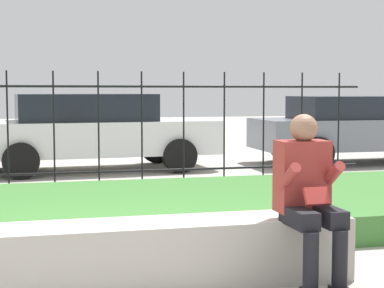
% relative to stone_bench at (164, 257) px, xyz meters
% --- Properties ---
extents(stone_bench, '(2.87, 0.51, 0.49)m').
position_rel_stone_bench_xyz_m(stone_bench, '(0.00, 0.00, 0.00)').
color(stone_bench, '#ADA89E').
rests_on(stone_bench, ground_plane).
extents(person_seated_reader, '(0.42, 0.73, 1.29)m').
position_rel_stone_bench_xyz_m(person_seated_reader, '(1.02, -0.29, 0.49)').
color(person_seated_reader, black).
rests_on(person_seated_reader, ground_plane).
extents(grass_berm, '(10.40, 3.03, 0.29)m').
position_rel_stone_bench_xyz_m(grass_berm, '(-0.36, 2.21, -0.07)').
color(grass_berm, '#3D7533').
rests_on(grass_berm, ground_plane).
extents(iron_fence, '(8.40, 0.03, 1.73)m').
position_rel_stone_bench_xyz_m(iron_fence, '(-0.36, 4.19, 0.69)').
color(iron_fence, black).
rests_on(iron_fence, ground_plane).
extents(car_parked_center, '(4.52, 2.05, 1.41)m').
position_rel_stone_bench_xyz_m(car_parked_center, '(0.13, 7.19, 0.52)').
color(car_parked_center, silver).
rests_on(car_parked_center, ground_plane).
extents(car_parked_right, '(4.41, 1.88, 1.35)m').
position_rel_stone_bench_xyz_m(car_parked_right, '(5.52, 7.11, 0.50)').
color(car_parked_right, slate).
rests_on(car_parked_right, ground_plane).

